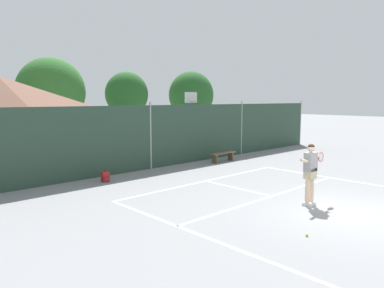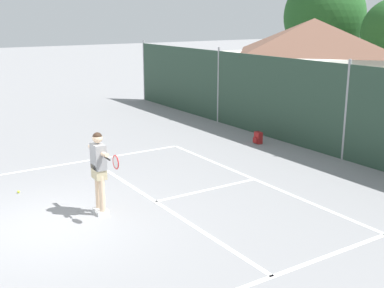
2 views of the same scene
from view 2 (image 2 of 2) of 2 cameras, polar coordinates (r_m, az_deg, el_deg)
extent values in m
plane|color=gray|center=(10.89, -15.88, -9.03)|extent=(120.00, 120.00, 0.00)
cube|color=white|center=(13.37, 7.20, -4.05)|extent=(8.20, 0.10, 0.01)
cube|color=white|center=(14.64, -20.73, -3.25)|extent=(0.10, 11.00, 0.01)
cube|color=white|center=(11.76, -4.25, -6.66)|extent=(8.20, 0.10, 0.01)
cube|color=white|center=(12.48, 1.75, -5.32)|extent=(0.10, 2.97, 0.01)
cube|color=#284233|center=(15.44, 17.40, 3.46)|extent=(26.00, 0.05, 2.89)
cylinder|color=#99999E|center=(25.64, -5.56, 8.49)|extent=(0.09, 0.09, 3.04)
cylinder|color=#99999E|center=(20.14, 3.09, 6.83)|extent=(0.09, 0.09, 3.04)
cylinder|color=#99999E|center=(15.43, 17.43, 3.73)|extent=(0.09, 0.09, 3.04)
cube|color=silver|center=(21.67, 13.56, 6.61)|extent=(6.05, 5.13, 2.74)
pyramid|color=brown|center=(21.49, 13.89, 12.09)|extent=(6.53, 5.54, 1.41)
cylinder|color=brown|center=(29.36, 14.64, 8.06)|extent=(0.36, 0.36, 2.20)
ellipsoid|color=#235623|center=(29.19, 15.05, 14.09)|extent=(4.68, 4.22, 4.68)
cube|color=silver|center=(11.35, -10.70, -7.44)|extent=(0.13, 0.26, 0.10)
cube|color=silver|center=(11.14, -10.27, -7.86)|extent=(0.13, 0.26, 0.10)
cylinder|color=beige|center=(11.18, -10.81, -5.26)|extent=(0.13, 0.13, 0.82)
cylinder|color=beige|center=(10.97, -10.38, -5.64)|extent=(0.13, 0.13, 0.82)
cube|color=tan|center=(10.93, -10.71, -3.13)|extent=(0.37, 0.25, 0.32)
cube|color=gray|center=(10.83, -10.80, -1.42)|extent=(0.41, 0.26, 0.56)
sphere|color=beige|center=(10.72, -10.90, 0.68)|extent=(0.22, 0.22, 0.22)
sphere|color=black|center=(10.72, -10.91, 0.79)|extent=(0.21, 0.21, 0.21)
cylinder|color=beige|center=(10.63, -10.33, -1.14)|extent=(0.56, 0.11, 0.17)
cylinder|color=beige|center=(11.07, -11.31, -0.82)|extent=(0.51, 0.11, 0.22)
cylinder|color=black|center=(10.47, -9.80, -1.65)|extent=(0.30, 0.05, 0.04)
torus|color=red|center=(10.17, -8.82, -2.09)|extent=(0.30, 0.04, 0.30)
cylinder|color=silver|center=(10.17, -8.82, -2.09)|extent=(0.26, 0.02, 0.26)
sphere|color=#CCE033|center=(12.99, -19.45, -5.24)|extent=(0.07, 0.07, 0.07)
cube|color=maroon|center=(17.03, 7.68, 0.73)|extent=(0.30, 0.21, 0.40)
cube|color=maroon|center=(16.98, 7.34, 0.43)|extent=(0.23, 0.08, 0.18)
torus|color=black|center=(16.98, 7.71, 1.45)|extent=(0.09, 0.02, 0.09)
camera|label=1|loc=(19.52, -37.37, 8.47)|focal=33.81mm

